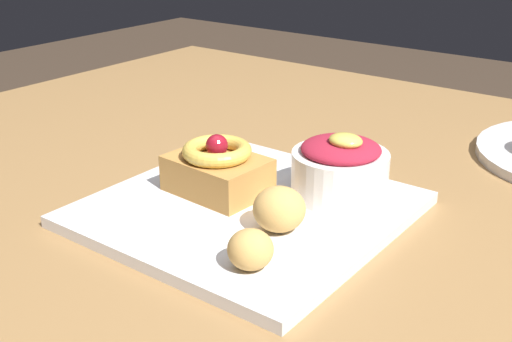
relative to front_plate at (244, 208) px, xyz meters
name	(u,v)px	position (x,y,z in m)	size (l,w,h in m)	color
dining_table	(307,255)	(0.00, 0.12, -0.11)	(1.21, 0.93, 0.73)	olive
front_plate	(244,208)	(0.00, 0.00, 0.00)	(0.28, 0.28, 0.01)	white
cake_slice	(217,169)	(-0.04, 0.01, 0.03)	(0.10, 0.08, 0.06)	#B77F3D
berry_ramekin	(340,168)	(0.07, 0.07, 0.04)	(0.10, 0.10, 0.07)	white
fritter_front	(279,209)	(0.06, -0.03, 0.03)	(0.05, 0.05, 0.04)	tan
fritter_middle	(250,249)	(0.08, -0.09, 0.02)	(0.04, 0.04, 0.03)	tan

